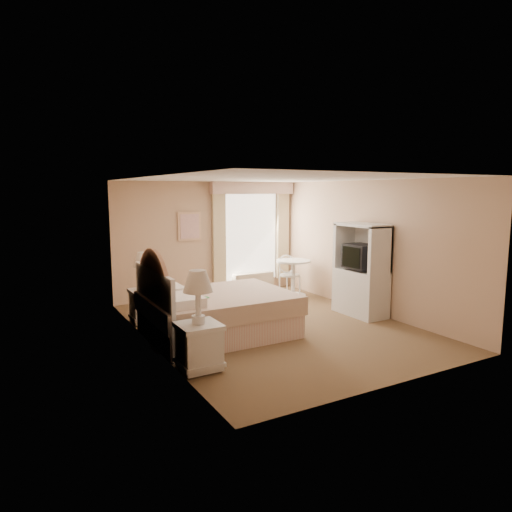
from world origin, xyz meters
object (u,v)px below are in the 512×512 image
nightstand_far (145,296)px  bed (212,312)px  nightstand_near (199,334)px  armoire (361,277)px  round_table (293,272)px  cafe_chair (288,272)px

nightstand_far → bed: bearing=-60.2°
nightstand_near → armoire: (3.65, 1.03, 0.22)m
bed → round_table: 3.18m
armoire → cafe_chair: bearing=96.6°
armoire → nightstand_near: bearing=-164.2°
bed → armoire: (2.92, -0.19, 0.33)m
nightstand_near → armoire: armoire is taller
nightstand_near → round_table: (3.41, 2.93, 0.05)m
bed → nightstand_far: (-0.73, 1.27, 0.09)m
nightstand_far → round_table: bearing=7.2°
nightstand_far → armoire: bearing=-21.8°
nightstand_near → cafe_chair: (3.41, 3.12, 0.03)m
cafe_chair → armoire: (0.24, -2.09, 0.20)m
bed → cafe_chair: bearing=35.2°
bed → nightstand_far: size_ratio=1.84×
nightstand_near → round_table: size_ratio=1.62×
round_table → cafe_chair: size_ratio=0.90×
bed → round_table: bearing=32.4°
bed → nightstand_near: 1.43m
nightstand_far → armoire: armoire is taller
nightstand_far → armoire: 3.94m
bed → cafe_chair: bed is taller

